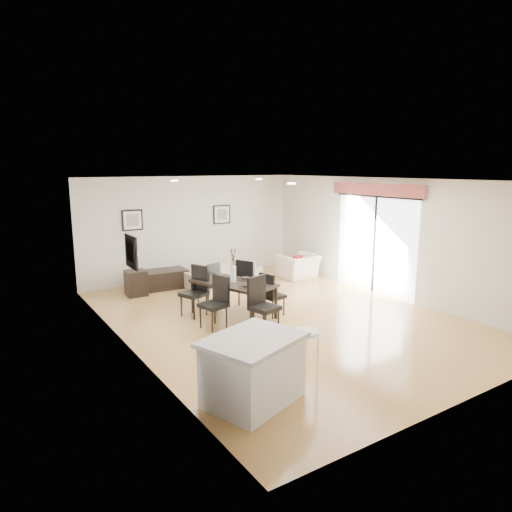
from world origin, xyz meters
TOP-DOWN VIEW (x-y plane):
  - ground at (0.00, 0.00)m, footprint 8.00×8.00m
  - wall_back at (0.00, 4.00)m, footprint 6.00×0.04m
  - wall_front at (0.00, -4.00)m, footprint 6.00×0.04m
  - wall_left at (-3.00, 0.00)m, footprint 0.04×8.00m
  - wall_right at (3.00, 0.00)m, footprint 0.04×8.00m
  - ceiling at (0.00, 0.00)m, footprint 6.00×8.00m
  - sofa at (0.30, 2.89)m, footprint 2.02×0.81m
  - armchair at (2.34, 2.37)m, footprint 1.01×0.90m
  - courtyard_plant_a at (5.67, -1.07)m, footprint 0.62×0.57m
  - courtyard_plant_b at (5.62, 1.45)m, footprint 0.50×0.50m
  - dining_table at (-0.72, 0.56)m, footprint 1.35×1.86m
  - dining_chair_wnear at (-1.31, 0.16)m, footprint 0.52×0.52m
  - dining_chair_wfar at (-1.31, 1.01)m, footprint 0.58×0.58m
  - dining_chair_enear at (-0.13, 0.13)m, footprint 0.46×0.46m
  - dining_chair_efar at (-0.13, 0.95)m, footprint 0.59×0.59m
  - dining_chair_head at (-0.74, -0.47)m, footprint 0.55×0.55m
  - dining_chair_foot at (-0.69, 1.61)m, footprint 0.51×0.51m
  - vase at (-0.72, 0.56)m, footprint 0.88×1.34m
  - coffee_table at (-1.10, 3.34)m, footprint 1.16×0.74m
  - side_table at (-1.89, 3.05)m, footprint 0.46×0.46m
  - table_lamp at (-1.89, 3.05)m, footprint 0.20×0.20m
  - cushion at (2.25, 2.28)m, footprint 0.28×0.10m
  - kitchen_island at (-2.23, -2.53)m, footprint 1.47×1.29m
  - bar_stool at (-1.38, -2.53)m, footprint 0.35×0.35m
  - framed_print_back_left at (-1.60, 3.97)m, footprint 0.52×0.04m
  - framed_print_back_right at (0.90, 3.97)m, footprint 0.52×0.04m
  - framed_print_left_wall at (-2.97, -0.20)m, footprint 0.04×0.52m
  - sliding_door at (2.96, 0.30)m, footprint 0.12×2.70m
  - courtyard at (6.16, 0.87)m, footprint 6.00×6.00m

SIDE VIEW (x-z plane):
  - ground at x=0.00m, z-range 0.00..0.00m
  - coffee_table at x=-1.10m, z-range 0.00..0.45m
  - courtyard_plant_a at x=5.67m, z-range 0.00..0.58m
  - sofa at x=0.30m, z-range 0.00..0.59m
  - side_table at x=-1.89m, z-range 0.00..0.59m
  - armchair at x=2.34m, z-range 0.00..0.63m
  - courtyard_plant_b at x=5.62m, z-range 0.00..0.73m
  - kitchen_island at x=-2.23m, z-range 0.01..0.86m
  - cushion at x=2.25m, z-range 0.36..0.63m
  - dining_chair_foot at x=-0.69m, z-range 0.05..0.94m
  - dining_chair_enear at x=-0.13m, z-range 0.05..0.94m
  - dining_chair_wnear at x=-1.31m, z-range 0.06..1.03m
  - dining_chair_wfar at x=-1.31m, z-range 0.06..1.06m
  - dining_chair_head at x=-0.74m, z-range 0.06..1.07m
  - dining_chair_efar at x=-0.13m, z-range 0.06..1.07m
  - dining_table at x=-0.72m, z-range 0.28..0.98m
  - bar_stool at x=-1.38m, z-range 0.28..1.05m
  - table_lamp at x=-1.89m, z-range 0.65..1.04m
  - courtyard at x=6.16m, z-range -0.08..1.92m
  - vase at x=-0.72m, z-range 0.64..1.32m
  - wall_back at x=0.00m, z-range 0.00..2.70m
  - wall_front at x=0.00m, z-range 0.00..2.70m
  - wall_left at x=-3.00m, z-range 0.00..2.70m
  - wall_right at x=3.00m, z-range 0.00..2.70m
  - framed_print_back_left at x=-1.60m, z-range 1.39..1.91m
  - framed_print_back_right at x=0.90m, z-range 1.39..1.91m
  - framed_print_left_wall at x=-2.97m, z-range 1.39..1.91m
  - sliding_door at x=2.96m, z-range 0.38..2.95m
  - ceiling at x=0.00m, z-range 2.69..2.71m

